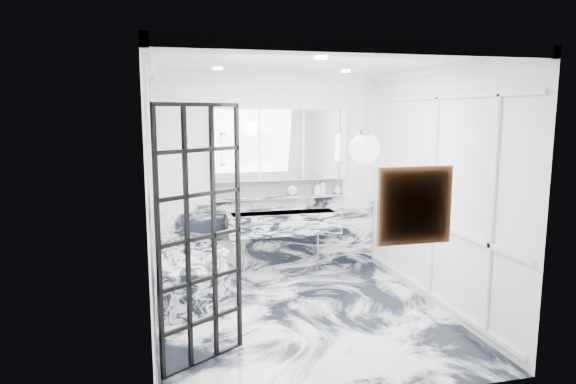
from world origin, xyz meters
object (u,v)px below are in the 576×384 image
object	(u,v)px
trough_sink	(283,223)
mirror_cabinet	(280,145)
crittall_door	(201,238)
bathtub	(192,276)

from	to	relation	value
trough_sink	mirror_cabinet	world-z (taller)	mirror_cabinet
crittall_door	trough_sink	size ratio (longest dim) A/B	1.47
crittall_door	bathtub	world-z (taller)	crittall_door
mirror_cabinet	bathtub	distance (m)	2.20
trough_sink	bathtub	distance (m)	1.55
mirror_cabinet	trough_sink	bearing A→B (deg)	-90.00
trough_sink	mirror_cabinet	xyz separation A→B (m)	(-0.00, 0.17, 1.09)
crittall_door	bathtub	bearing A→B (deg)	57.19
trough_sink	bathtub	size ratio (longest dim) A/B	0.97
trough_sink	bathtub	world-z (taller)	trough_sink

